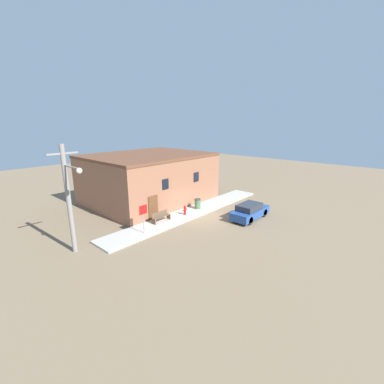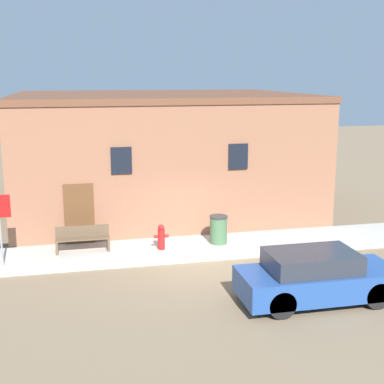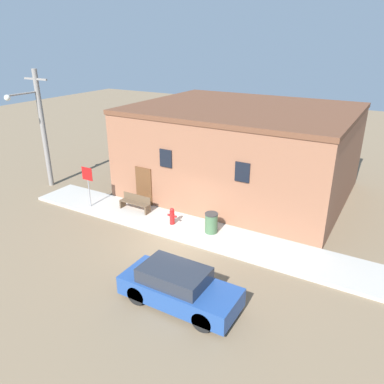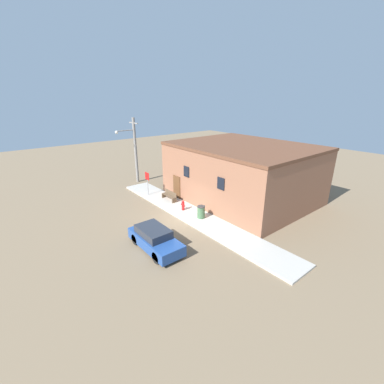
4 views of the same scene
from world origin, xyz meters
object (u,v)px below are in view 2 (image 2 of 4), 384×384
Objects in this scene: trash_bin at (218,229)px; parked_car at (316,277)px; bench at (83,239)px; fire_hydrant at (161,237)px.

parked_car reaches higher than trash_bin.
bench is at bearing 139.08° from parked_car.
parked_car is at bearing -75.28° from trash_bin.
trash_bin is 5.02m from parked_car.
trash_bin is at bearing 6.16° from fire_hydrant.
fire_hydrant is 5.68m from parked_car.
parked_car is at bearing -40.92° from bench.
fire_hydrant is at bearing 125.21° from parked_car.
fire_hydrant is 2.55m from bench.
bench is 7.67m from parked_car.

